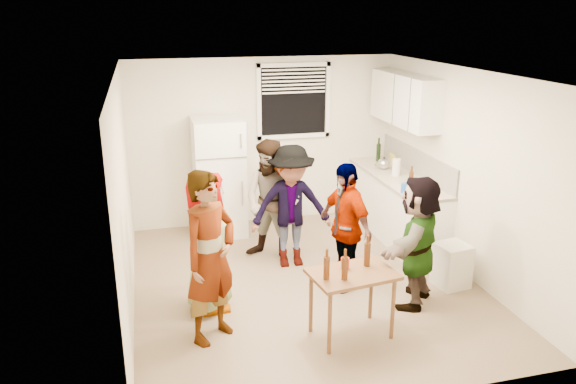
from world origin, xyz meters
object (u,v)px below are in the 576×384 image
object	(u,v)px
blue_cup	(404,193)
guest_black	(343,285)
wine_bottle	(378,161)
guest_stripe	(214,336)
guest_orange	(413,302)
guest_back_right	(291,264)
refrigerator	(219,177)
beer_bottle_counter	(410,189)
guest_back_left	(273,259)
kettle	(384,169)
trash_bin	(452,266)
red_cup	(345,268)
beer_bottle_table	(367,266)
serving_table	(350,334)
guest_grey	(211,307)

from	to	relation	value
blue_cup	guest_black	world-z (taller)	blue_cup
wine_bottle	guest_stripe	size ratio (longest dim) A/B	0.16
guest_stripe	guest_orange	world-z (taller)	guest_orange
wine_bottle	guest_back_right	world-z (taller)	wine_bottle
refrigerator	beer_bottle_counter	xyz separation A→B (m)	(2.35, -1.33, 0.05)
guest_back_left	blue_cup	bearing A→B (deg)	27.62
guest_back_left	guest_orange	size ratio (longest dim) A/B	1.08
kettle	beer_bottle_counter	size ratio (longest dim) A/B	1.03
wine_bottle	trash_bin	xyz separation A→B (m)	(-0.08, -2.46, -0.65)
red_cup	guest_orange	world-z (taller)	red_cup
refrigerator	guest_back_right	xyz separation A→B (m)	(0.72, -1.32, -0.85)
kettle	refrigerator	bearing A→B (deg)	160.23
trash_bin	beer_bottle_table	xyz separation A→B (m)	(-1.35, -0.60, 0.45)
serving_table	guest_grey	bearing A→B (deg)	144.95
guest_black	serving_table	bearing A→B (deg)	-32.46
blue_cup	red_cup	distance (m)	2.03
red_cup	guest_back_right	bearing A→B (deg)	93.95
trash_bin	guest_orange	world-z (taller)	trash_bin
kettle	trash_bin	xyz separation A→B (m)	(0.02, -2.02, -0.65)
blue_cup	serving_table	xyz separation A→B (m)	(-1.31, -1.60, -0.90)
beer_bottle_table	guest_back_left	size ratio (longest dim) A/B	0.15
beer_bottle_table	guest_orange	xyz separation A→B (m)	(0.74, 0.34, -0.70)
guest_black	guest_back_left	bearing A→B (deg)	-162.10
kettle	blue_cup	xyz separation A→B (m)	(-0.21, -1.13, 0.00)
wine_bottle	serving_table	world-z (taller)	wine_bottle
beer_bottle_counter	guest_orange	distance (m)	1.67
red_cup	refrigerator	bearing A→B (deg)	105.74
wine_bottle	guest_stripe	bearing A→B (deg)	-136.11
serving_table	guest_back_right	bearing A→B (deg)	95.10
beer_bottle_table	guest_stripe	bearing A→B (deg)	172.14
wine_bottle	red_cup	xyz separation A→B (m)	(-1.66, -3.07, -0.20)
beer_bottle_table	guest_black	world-z (taller)	beer_bottle_table
refrigerator	beer_bottle_counter	world-z (taller)	refrigerator
refrigerator	wine_bottle	distance (m)	2.50
guest_orange	blue_cup	bearing A→B (deg)	-156.86
red_cup	guest_orange	distance (m)	1.24
serving_table	guest_stripe	distance (m)	1.39
guest_back_left	kettle	bearing A→B (deg)	62.33
serving_table	guest_black	size ratio (longest dim) A/B	0.54
blue_cup	guest_back_left	size ratio (longest dim) A/B	0.08
refrigerator	beer_bottle_counter	bearing A→B (deg)	-29.49
guest_back_left	guest_orange	distance (m)	1.99
guest_black	guest_orange	world-z (taller)	guest_orange
refrigerator	beer_bottle_table	xyz separation A→B (m)	(1.07, -2.97, -0.15)
guest_stripe	guest_back_right	xyz separation A→B (m)	(1.19, 1.44, 0.00)
trash_bin	guest_black	bearing A→B (deg)	165.61
guest_grey	guest_orange	world-z (taller)	guest_grey
guest_grey	guest_stripe	xyz separation A→B (m)	(-0.04, -0.60, 0.00)
wine_bottle	beer_bottle_counter	xyz separation A→B (m)	(-0.15, -1.42, 0.00)
refrigerator	serving_table	xyz separation A→B (m)	(0.88, -3.08, -0.85)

